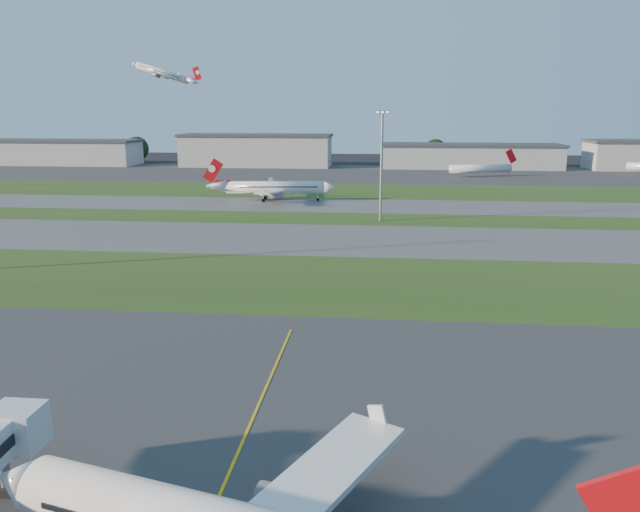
# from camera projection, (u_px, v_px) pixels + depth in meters

# --- Properties ---
(ground) EXTENTS (700.00, 700.00, 0.00)m
(ground) POSITION_uv_depth(u_px,v_px,m) (165.00, 466.00, 46.10)
(ground) COLOR black
(ground) RESTS_ON ground
(apron_near) EXTENTS (300.00, 70.00, 0.01)m
(apron_near) POSITION_uv_depth(u_px,v_px,m) (165.00, 466.00, 46.10)
(apron_near) COLOR #333335
(apron_near) RESTS_ON ground
(grass_strip_a) EXTENTS (300.00, 34.00, 0.01)m
(grass_strip_a) POSITION_uv_depth(u_px,v_px,m) (280.00, 281.00, 96.48)
(grass_strip_a) COLOR #2B4517
(grass_strip_a) RESTS_ON ground
(taxiway_a) EXTENTS (300.00, 32.00, 0.01)m
(taxiway_a) POSITION_uv_depth(u_px,v_px,m) (306.00, 239.00, 128.46)
(taxiway_a) COLOR #515154
(taxiway_a) RESTS_ON ground
(grass_strip_b) EXTENTS (300.00, 18.00, 0.01)m
(grass_strip_b) POSITION_uv_depth(u_px,v_px,m) (319.00, 218.00, 152.68)
(grass_strip_b) COLOR #2B4517
(grass_strip_b) RESTS_ON ground
(taxiway_b) EXTENTS (300.00, 26.00, 0.01)m
(taxiway_b) POSITION_uv_depth(u_px,v_px,m) (327.00, 205.00, 174.00)
(taxiway_b) COLOR #515154
(taxiway_b) RESTS_ON ground
(grass_strip_c) EXTENTS (300.00, 40.00, 0.01)m
(grass_strip_c) POSITION_uv_depth(u_px,v_px,m) (336.00, 191.00, 205.98)
(grass_strip_c) COLOR #2B4517
(grass_strip_c) RESTS_ON ground
(apron_far) EXTENTS (400.00, 80.00, 0.01)m
(apron_far) POSITION_uv_depth(u_px,v_px,m) (347.00, 173.00, 264.12)
(apron_far) COLOR #333335
(apron_far) RESTS_ON ground
(yellow_line) EXTENTS (0.25, 60.00, 0.02)m
(yellow_line) POSITION_uv_depth(u_px,v_px,m) (231.00, 470.00, 45.60)
(yellow_line) COLOR gold
(yellow_line) RESTS_ON ground
(airliner_taxiing) EXTENTS (35.39, 29.91, 11.05)m
(airliner_taxiing) POSITION_uv_depth(u_px,v_px,m) (274.00, 188.00, 181.52)
(airliner_taxiing) COLOR white
(airliner_taxiing) RESTS_ON ground
(airliner_departing) EXTENTS (29.57, 25.02, 9.22)m
(airliner_departing) POSITION_uv_depth(u_px,v_px,m) (163.00, 73.00, 267.07)
(airliner_departing) COLOR white
(mini_jet_near) EXTENTS (27.84, 10.69, 9.48)m
(mini_jet_near) POSITION_uv_depth(u_px,v_px,m) (481.00, 168.00, 249.95)
(mini_jet_near) COLOR white
(mini_jet_near) RESTS_ON ground
(light_mast_centre) EXTENTS (3.20, 0.70, 25.80)m
(light_mast_centre) POSITION_uv_depth(u_px,v_px,m) (382.00, 159.00, 145.91)
(light_mast_centre) COLOR gray
(light_mast_centre) RESTS_ON ground
(hangar_far_west) EXTENTS (91.80, 23.00, 12.20)m
(hangar_far_west) POSITION_uv_depth(u_px,v_px,m) (47.00, 152.00, 306.69)
(hangar_far_west) COLOR #A5A9AD
(hangar_far_west) RESTS_ON ground
(hangar_west) EXTENTS (71.40, 23.00, 15.20)m
(hangar_west) POSITION_uv_depth(u_px,v_px,m) (256.00, 150.00, 295.93)
(hangar_west) COLOR #A5A9AD
(hangar_west) RESTS_ON ground
(hangar_east) EXTENTS (81.60, 23.00, 11.20)m
(hangar_east) POSITION_uv_depth(u_px,v_px,m) (470.00, 156.00, 286.45)
(hangar_east) COLOR #A5A9AD
(hangar_east) RESTS_ON ground
(tree_west) EXTENTS (12.10, 12.10, 13.20)m
(tree_west) POSITION_uv_depth(u_px,v_px,m) (137.00, 149.00, 317.03)
(tree_west) COLOR black
(tree_west) RESTS_ON ground
(tree_mid_west) EXTENTS (9.90, 9.90, 10.80)m
(tree_mid_west) POSITION_uv_depth(u_px,v_px,m) (311.00, 153.00, 304.51)
(tree_mid_west) COLOR black
(tree_mid_west) RESTS_ON ground
(tree_mid_east) EXTENTS (11.55, 11.55, 12.60)m
(tree_mid_east) POSITION_uv_depth(u_px,v_px,m) (435.00, 151.00, 301.24)
(tree_mid_east) COLOR black
(tree_mid_east) RESTS_ON ground
(tree_east) EXTENTS (10.45, 10.45, 11.40)m
(tree_east) POSITION_uv_depth(u_px,v_px,m) (597.00, 154.00, 292.00)
(tree_east) COLOR black
(tree_east) RESTS_ON ground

